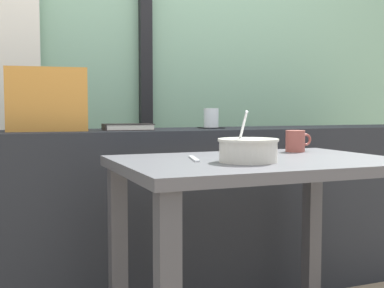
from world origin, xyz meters
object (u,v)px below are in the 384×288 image
coaster_square (211,128)px  closed_book (128,127)px  breakfast_table (258,196)px  ceramic_mug (296,141)px  fork_utensil (194,159)px  soup_bowl (248,150)px  juice_glass (211,118)px  throw_pillow (47,100)px

coaster_square → closed_book: closed_book is taller
breakfast_table → ceramic_mug: (0.28, 0.19, 0.17)m
closed_book → ceramic_mug: (0.57, -0.43, -0.05)m
fork_utensil → soup_bowl: bearing=-31.4°
breakfast_table → coaster_square: (0.12, 0.67, 0.21)m
juice_glass → ceramic_mug: 0.51m
coaster_square → soup_bowl: bearing=-105.4°
closed_book → soup_bowl: bearing=-73.0°
throw_pillow → soup_bowl: throw_pillow is taller
breakfast_table → fork_utensil: fork_utensil is taller
juice_glass → soup_bowl: (-0.20, -0.74, -0.09)m
juice_glass → breakfast_table: bearing=-100.5°
closed_book → fork_utensil: bearing=-81.7°
juice_glass → closed_book: (-0.42, -0.04, -0.03)m
soup_bowl → juice_glass: bearing=74.6°
breakfast_table → coaster_square: 0.71m
fork_utensil → ceramic_mug: ceramic_mug is taller
breakfast_table → ceramic_mug: size_ratio=8.38×
soup_bowl → fork_utensil: 0.19m
breakfast_table → juice_glass: size_ratio=10.46×
throw_pillow → fork_utensil: bearing=-55.0°
soup_bowl → ceramic_mug: bearing=36.5°
throw_pillow → soup_bowl: size_ratio=1.65×
closed_book → throw_pillow: throw_pillow is taller
breakfast_table → closed_book: bearing=115.2°
breakfast_table → soup_bowl: size_ratio=4.87×
fork_utensil → ceramic_mug: size_ratio=1.50×
closed_book → ceramic_mug: closed_book is taller
juice_glass → fork_utensil: (-0.33, -0.60, -0.12)m
breakfast_table → fork_utensil: bearing=163.8°
coaster_square → closed_book: size_ratio=0.45×
closed_book → fork_utensil: closed_book is taller
soup_bowl → closed_book: bearing=107.0°
ceramic_mug → soup_bowl: bearing=-143.5°
coaster_square → ceramic_mug: size_ratio=0.88×
soup_bowl → coaster_square: bearing=74.6°
coaster_square → ceramic_mug: (0.15, -0.48, -0.04)m
closed_book → throw_pillow: bearing=175.2°
coaster_square → juice_glass: bearing=0.0°
soup_bowl → ceramic_mug: soup_bowl is taller
throw_pillow → fork_utensil: size_ratio=1.88×
breakfast_table → soup_bowl: soup_bowl is taller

